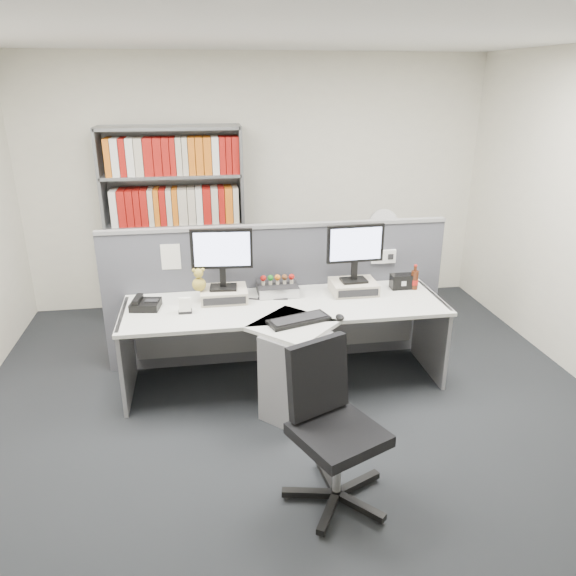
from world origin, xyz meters
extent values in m
plane|color=#25272B|center=(0.00, 0.00, 0.00)|extent=(5.50, 5.50, 0.00)
cube|color=white|center=(0.00, 2.75, 1.35)|extent=(5.00, 0.04, 2.70)
cube|color=white|center=(0.00, 0.00, 2.70)|extent=(5.00, 5.50, 0.04)
cube|color=#4E4F58|center=(0.00, 1.25, 0.62)|extent=(3.00, 0.05, 1.25)
cube|color=#97979C|center=(0.00, 1.25, 1.26)|extent=(3.00, 0.07, 0.03)
cube|color=white|center=(0.95, 1.22, 0.95)|extent=(0.22, 0.04, 0.12)
cube|color=white|center=(-0.90, 1.22, 1.05)|extent=(0.16, 0.00, 0.22)
cube|color=white|center=(-0.50, 1.22, 1.05)|extent=(0.16, 0.00, 0.22)
cube|color=white|center=(0.70, 1.22, 1.05)|extent=(0.16, 0.00, 0.22)
cube|color=silver|center=(0.00, 0.82, 0.70)|extent=(2.60, 0.80, 0.03)
cube|color=silver|center=(0.00, 0.42, 0.70)|extent=(0.74, 0.74, 0.03)
cube|color=gray|center=(0.00, 0.30, 0.34)|extent=(0.57, 0.57, 0.69)
cube|color=gray|center=(-1.28, 0.82, 0.36)|extent=(0.03, 0.70, 0.72)
cube|color=gray|center=(1.28, 0.82, 0.36)|extent=(0.03, 0.70, 0.72)
cube|color=gray|center=(0.00, 1.18, 0.35)|extent=(2.50, 0.02, 0.45)
cube|color=beige|center=(-0.48, 0.98, 0.77)|extent=(0.38, 0.30, 0.10)
cube|color=black|center=(-0.48, 0.83, 0.77)|extent=(0.34, 0.01, 0.06)
cube|color=beige|center=(0.62, 0.98, 0.77)|extent=(0.38, 0.30, 0.10)
cube|color=black|center=(0.62, 0.83, 0.77)|extent=(0.34, 0.01, 0.06)
cube|color=black|center=(-0.48, 0.98, 0.83)|extent=(0.23, 0.18, 0.02)
cube|color=black|center=(-0.48, 0.98, 0.92)|extent=(0.05, 0.03, 0.18)
cube|color=black|center=(-0.48, 0.98, 1.16)|extent=(0.49, 0.08, 0.32)
cube|color=#C1CBFF|center=(-0.48, 0.96, 1.16)|extent=(0.44, 0.04, 0.28)
cube|color=black|center=(0.62, 0.98, 0.83)|extent=(0.22, 0.16, 0.02)
cube|color=black|center=(0.62, 0.98, 0.92)|extent=(0.05, 0.03, 0.17)
cube|color=black|center=(0.62, 0.98, 1.15)|extent=(0.48, 0.06, 0.32)
cube|color=#C1CBFF|center=(0.62, 0.96, 1.15)|extent=(0.43, 0.02, 0.27)
cube|color=black|center=(-0.03, 1.06, 0.76)|extent=(0.33, 0.29, 0.09)
cube|color=silver|center=(-0.03, 0.92, 0.76)|extent=(0.33, 0.01, 0.08)
cylinder|color=beige|center=(-0.15, 1.04, 0.83)|extent=(0.03, 0.03, 0.03)
sphere|color=#A5140F|center=(-0.15, 1.04, 0.87)|extent=(0.05, 0.05, 0.05)
cylinder|color=beige|center=(-0.09, 1.04, 0.83)|extent=(0.03, 0.03, 0.03)
sphere|color=#19721E|center=(-0.09, 1.04, 0.87)|extent=(0.05, 0.05, 0.05)
cylinder|color=beige|center=(-0.03, 1.04, 0.83)|extent=(0.03, 0.03, 0.03)
sphere|color=orange|center=(-0.03, 1.04, 0.87)|extent=(0.05, 0.05, 0.05)
cylinder|color=beige|center=(0.03, 1.04, 0.83)|extent=(0.03, 0.03, 0.03)
sphere|color=#593319|center=(0.03, 1.04, 0.87)|extent=(0.05, 0.05, 0.05)
cylinder|color=beige|center=(0.09, 1.04, 0.83)|extent=(0.03, 0.03, 0.03)
sphere|color=#A5140F|center=(0.09, 1.04, 0.87)|extent=(0.05, 0.05, 0.05)
cube|color=black|center=(0.05, 0.45, 0.73)|extent=(0.50, 0.31, 0.03)
cube|color=black|center=(0.05, 0.45, 0.75)|extent=(0.44, 0.25, 0.01)
ellipsoid|color=black|center=(0.37, 0.44, 0.74)|extent=(0.06, 0.10, 0.04)
cube|color=black|center=(-1.10, 0.90, 0.75)|extent=(0.25, 0.23, 0.06)
cube|color=black|center=(-1.16, 0.91, 0.80)|extent=(0.08, 0.19, 0.04)
cube|color=black|center=(-1.05, 0.89, 0.79)|extent=(0.11, 0.07, 0.01)
cube|color=black|center=(-0.79, 0.76, 0.73)|extent=(0.10, 0.06, 0.02)
cube|color=white|center=(-0.79, 0.74, 0.79)|extent=(0.09, 0.04, 0.10)
cube|color=white|center=(-0.79, 0.78, 0.79)|extent=(0.09, 0.04, 0.10)
sphere|color=olive|center=(-0.68, 0.96, 0.88)|extent=(0.11, 0.11, 0.11)
sphere|color=olive|center=(-0.68, 0.96, 0.97)|extent=(0.08, 0.08, 0.08)
sphere|color=olive|center=(-0.71, 0.96, 1.00)|extent=(0.03, 0.03, 0.03)
sphere|color=olive|center=(-0.64, 0.96, 1.00)|extent=(0.03, 0.03, 0.03)
cube|color=black|center=(1.06, 1.01, 0.78)|extent=(0.19, 0.11, 0.13)
cylinder|color=#3F190A|center=(1.16, 0.98, 0.80)|extent=(0.06, 0.06, 0.16)
cylinder|color=#A5140F|center=(1.16, 0.98, 0.78)|extent=(0.07, 0.07, 0.05)
cylinder|color=#3F190A|center=(1.16, 0.98, 0.91)|extent=(0.03, 0.03, 0.05)
cylinder|color=#A5140F|center=(1.16, 0.98, 0.93)|extent=(0.03, 0.03, 0.01)
cube|color=gray|center=(-1.59, 2.45, 1.00)|extent=(0.03, 0.40, 2.00)
cube|color=gray|center=(-0.21, 2.45, 1.00)|extent=(0.03, 0.40, 2.00)
cube|color=gray|center=(-0.90, 2.64, 1.00)|extent=(1.40, 0.02, 2.00)
cube|color=gray|center=(-0.90, 2.45, 0.02)|extent=(1.38, 0.40, 0.03)
cube|color=gray|center=(-0.90, 2.45, 0.52)|extent=(1.38, 0.40, 0.03)
cube|color=gray|center=(-0.90, 2.45, 1.02)|extent=(1.38, 0.40, 0.03)
cube|color=gray|center=(-0.90, 2.45, 1.52)|extent=(1.38, 0.40, 0.03)
cube|color=gray|center=(-0.90, 2.45, 1.98)|extent=(1.38, 0.40, 0.03)
cube|color=#A5140F|center=(-0.90, 2.42, 0.22)|extent=(1.24, 0.28, 0.36)
cube|color=orange|center=(-0.90, 2.42, 0.72)|extent=(1.24, 0.28, 0.36)
cube|color=beige|center=(-0.90, 2.42, 1.21)|extent=(1.24, 0.28, 0.36)
cube|color=white|center=(-0.90, 2.42, 1.71)|extent=(1.24, 0.28, 0.36)
cube|color=gray|center=(1.20, 2.00, 0.35)|extent=(0.45, 0.60, 0.70)
cube|color=black|center=(1.20, 1.70, 0.52)|extent=(0.40, 0.02, 0.28)
cube|color=black|center=(1.20, 1.70, 0.20)|extent=(0.40, 0.02, 0.28)
cylinder|color=white|center=(1.20, 2.00, 0.71)|extent=(0.17, 0.17, 0.03)
cylinder|color=white|center=(1.20, 2.00, 0.82)|extent=(0.03, 0.03, 0.17)
cylinder|color=white|center=(1.20, 1.98, 1.05)|extent=(0.29, 0.13, 0.29)
cylinder|color=silver|center=(1.20, 2.01, 1.05)|extent=(0.29, 0.12, 0.29)
cylinder|color=silver|center=(0.10, -0.63, 0.25)|extent=(0.05, 0.05, 0.41)
cube|color=black|center=(0.10, -0.63, 0.48)|extent=(0.62, 0.62, 0.07)
cube|color=black|center=(0.01, -0.44, 0.76)|extent=(0.41, 0.27, 0.47)
cube|color=black|center=(0.26, -0.55, 0.05)|extent=(0.30, 0.17, 0.04)
cylinder|color=black|center=(0.37, -0.50, 0.03)|extent=(0.05, 0.05, 0.03)
cube|color=black|center=(0.08, -0.45, 0.05)|extent=(0.09, 0.31, 0.04)
cylinder|color=black|center=(0.06, -0.33, 0.03)|extent=(0.05, 0.05, 0.03)
cube|color=black|center=(-0.08, -0.59, 0.05)|extent=(0.31, 0.11, 0.04)
cylinder|color=black|center=(-0.20, -0.57, 0.03)|extent=(0.05, 0.05, 0.03)
cube|color=black|center=(0.01, -0.79, 0.05)|extent=(0.19, 0.29, 0.04)
cylinder|color=black|center=(-0.05, -0.89, 0.03)|extent=(0.05, 0.05, 0.03)
cube|color=black|center=(0.22, -0.76, 0.05)|extent=(0.24, 0.26, 0.04)
cylinder|color=black|center=(0.30, -0.85, 0.03)|extent=(0.05, 0.05, 0.03)
camera|label=1|loc=(-0.62, -3.23, 2.42)|focal=34.15mm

